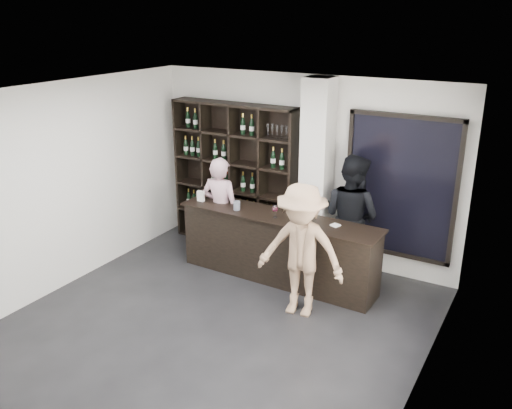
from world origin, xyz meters
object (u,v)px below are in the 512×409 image
Objects in this scene: wine_shelf at (235,176)px; taster_pink at (221,211)px; taster_black at (351,217)px; tasting_counter at (278,248)px; customer at (301,251)px.

taster_pink is (0.19, -0.72, -0.35)m from wine_shelf.
wine_shelf is at bearing 12.15° from taster_black.
customer is (0.70, -0.70, 0.38)m from tasting_counter.
taster_pink is 0.91× the size of taster_black.
taster_pink is 1.93m from customer.
tasting_counter is 1.80× the size of taster_pink.
tasting_counter is at bearing 128.66° from customer.
wine_shelf is 0.78× the size of tasting_counter.
taster_pink is at bearing 149.29° from customer.
taster_black reaches higher than customer.
wine_shelf reaches higher than taster_pink.
taster_pink is (-1.05, 0.10, 0.35)m from tasting_counter.
wine_shelf is 1.41× the size of taster_pink.
taster_black is at bearing -4.49° from wine_shelf.
customer is at bearing -43.68° from tasting_counter.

